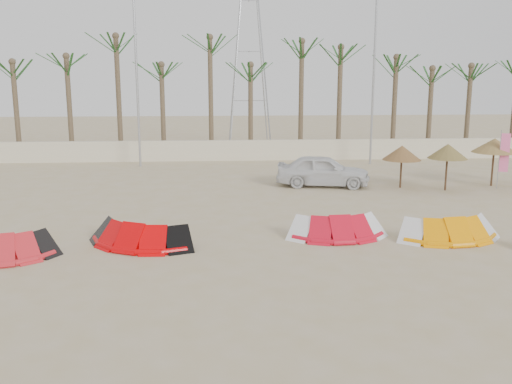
{
  "coord_description": "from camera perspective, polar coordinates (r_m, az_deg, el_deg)",
  "views": [
    {
      "loc": [
        -1.37,
        -14.15,
        5.57
      ],
      "look_at": [
        0.0,
        6.0,
        1.3
      ],
      "focal_mm": 40.0,
      "sensor_mm": 36.0,
      "label": 1
    }
  ],
  "objects": [
    {
      "name": "parasol_right",
      "position": [
        30.43,
        22.74,
        4.31
      ],
      "size": [
        2.17,
        2.17,
        2.38
      ],
      "color": "#4C331E",
      "rests_on": "ground"
    },
    {
      "name": "kite_orange",
      "position": [
        20.54,
        18.51,
        -3.22
      ],
      "size": [
        3.59,
        1.86,
        0.9
      ],
      "color": "#FF9300",
      "rests_on": "ground"
    },
    {
      "name": "lamp_c",
      "position": [
        35.42,
        11.77,
        12.01
      ],
      "size": [
        1.25,
        0.14,
        11.0
      ],
      "color": "#A5A8AD",
      "rests_on": "ground"
    },
    {
      "name": "kite_red_left",
      "position": [
        19.06,
        -23.58,
        -4.77
      ],
      "size": [
        3.34,
        2.17,
        0.9
      ],
      "color": "red",
      "rests_on": "ground"
    },
    {
      "name": "boundary_wall",
      "position": [
        36.51,
        -1.71,
        4.19
      ],
      "size": [
        60.0,
        0.3,
        1.3
      ],
      "primitive_type": "cube",
      "color": "beige",
      "rests_on": "ground"
    },
    {
      "name": "parasol_left",
      "position": [
        28.57,
        14.39,
        3.82
      ],
      "size": [
        1.88,
        1.88,
        2.07
      ],
      "color": "#4C331E",
      "rests_on": "ground"
    },
    {
      "name": "parasol_mid",
      "position": [
        28.49,
        18.62,
        3.88
      ],
      "size": [
        1.87,
        1.87,
        2.24
      ],
      "color": "#4C331E",
      "rests_on": "ground"
    },
    {
      "name": "kite_red_right",
      "position": [
        19.91,
        7.99,
        -3.18
      ],
      "size": [
        3.4,
        1.72,
        0.9
      ],
      "color": "red",
      "rests_on": "ground"
    },
    {
      "name": "car",
      "position": [
        28.4,
        6.72,
        2.14
      ],
      "size": [
        4.83,
        2.7,
        1.55
      ],
      "primitive_type": "imported",
      "rotation": [
        0.0,
        0.0,
        1.37
      ],
      "color": "silver",
      "rests_on": "ground"
    },
    {
      "name": "ground",
      "position": [
        15.27,
        1.55,
        -9.46
      ],
      "size": [
        120.0,
        120.0,
        0.0
      ],
      "primitive_type": "plane",
      "color": "#B8A58C",
      "rests_on": "ground"
    },
    {
      "name": "pylon",
      "position": [
        42.58,
        -0.66,
        4.42
      ],
      "size": [
        3.0,
        3.0,
        14.0
      ],
      "primitive_type": null,
      "color": "#A5A8AD",
      "rests_on": "ground"
    },
    {
      "name": "kite_red_mid",
      "position": [
        19.22,
        -11.46,
        -3.85
      ],
      "size": [
        4.05,
        2.78,
        0.9
      ],
      "color": "#DA0003",
      "rests_on": "ground"
    },
    {
      "name": "flag_pink",
      "position": [
        29.89,
        23.48,
        3.49
      ],
      "size": [
        0.44,
        0.16,
        2.85
      ],
      "color": "#A5A8AD",
      "rests_on": "ground"
    },
    {
      "name": "palm_line",
      "position": [
        37.72,
        -0.81,
        13.26
      ],
      "size": [
        52.0,
        4.0,
        7.7
      ],
      "color": "brown",
      "rests_on": "ground"
    },
    {
      "name": "lamp_b",
      "position": [
        34.46,
        -11.81,
        12.02
      ],
      "size": [
        1.25,
        0.14,
        11.0
      ],
      "color": "#A5A8AD",
      "rests_on": "ground"
    }
  ]
}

